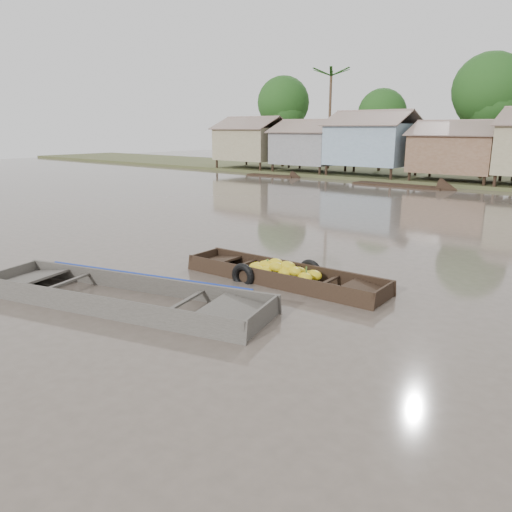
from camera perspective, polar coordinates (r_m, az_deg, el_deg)
The scene contains 3 objects.
ground at distance 12.23m, azimuth -6.43°, elevation -4.66°, with size 120.00×120.00×0.00m, color #4F463D.
banana_boat at distance 13.36m, azimuth 2.80°, elevation -2.17°, with size 5.82×1.66×0.79m.
viewer_boat at distance 12.11m, azimuth -15.00°, elevation -4.99°, with size 7.56×3.79×0.59m.
Camera 1 is at (8.37, -7.98, 3.98)m, focal length 35.00 mm.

